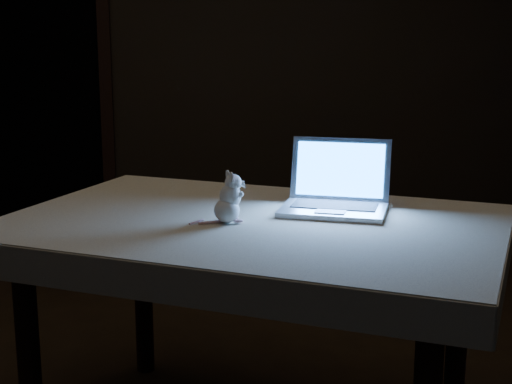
{
  "coord_description": "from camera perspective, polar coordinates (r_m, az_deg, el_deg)",
  "views": [
    {
      "loc": [
        0.08,
        -2.5,
        1.29
      ],
      "look_at": [
        0.22,
        -0.26,
        0.81
      ],
      "focal_mm": 52.0,
      "sensor_mm": 36.0,
      "label": 1
    }
  ],
  "objects": [
    {
      "name": "back_wall",
      "position": [
        5.0,
        -4.49,
        12.06
      ],
      "size": [
        4.5,
        0.04,
        2.6
      ],
      "primitive_type": "cube",
      "color": "black",
      "rests_on": "ground"
    },
    {
      "name": "tablecloth",
      "position": [
        2.28,
        -1.56,
        -3.17
      ],
      "size": [
        1.74,
        1.47,
        0.1
      ],
      "primitive_type": null,
      "rotation": [
        0.0,
        0.0,
        -0.39
      ],
      "color": "beige",
      "rests_on": "table"
    },
    {
      "name": "laptop",
      "position": [
        2.32,
        6.02,
        1.06
      ],
      "size": [
        0.4,
        0.37,
        0.22
      ],
      "primitive_type": null,
      "rotation": [
        0.0,
        0.0,
        -0.31
      ],
      "color": "#ADAEB2",
      "rests_on": "tablecloth"
    },
    {
      "name": "doorway",
      "position": [
        5.14,
        -16.95,
        8.97
      ],
      "size": [
        1.06,
        0.36,
        2.13
      ],
      "primitive_type": null,
      "color": "black",
      "rests_on": "back_wall"
    },
    {
      "name": "plush_mouse",
      "position": [
        2.19,
        -2.27,
        -0.41
      ],
      "size": [
        0.13,
        0.13,
        0.15
      ],
      "primitive_type": null,
      "rotation": [
        0.0,
        0.0,
        -0.2
      ],
      "color": "white",
      "rests_on": "tablecloth"
    },
    {
      "name": "table",
      "position": [
        2.36,
        -0.26,
        -10.98
      ],
      "size": [
        1.62,
        1.37,
        0.74
      ],
      "primitive_type": null,
      "rotation": [
        0.0,
        0.0,
        -0.43
      ],
      "color": "black",
      "rests_on": "floor"
    }
  ]
}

